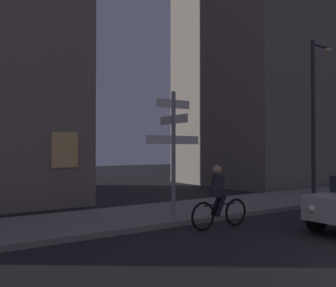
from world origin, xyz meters
The scene contains 5 objects.
sidewalk_kerb centered at (0.00, 7.36, 0.07)m, with size 40.00×3.11×0.14m, color gray.
signpost centered at (-1.38, 6.58, 2.22)m, with size 1.78×1.33×3.53m.
street_lamp centered at (5.86, 6.90, 3.80)m, with size 1.35×0.28×6.28m.
cyclist centered at (-1.05, 5.07, 0.75)m, with size 1.82×0.33×1.61m.
building_right_block centered at (12.53, 13.16, 8.03)m, with size 13.76×7.68×16.06m.
Camera 1 is at (-7.31, -1.90, 2.00)m, focal length 38.91 mm.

